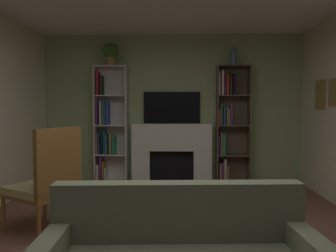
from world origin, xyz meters
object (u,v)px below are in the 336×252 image
bookshelf_right (229,124)px  armchair (48,182)px  vase_with_flowers (234,56)px  tv (172,108)px  coffee_table (181,223)px  fireplace (172,152)px  potted_plant (111,53)px  bookshelf_left (108,129)px

bookshelf_right → armchair: bookshelf_right is taller
armchair → vase_with_flowers: bearing=44.5°
tv → vase_with_flowers: 1.42m
tv → coffee_table: size_ratio=1.30×
fireplace → potted_plant: bearing=-177.9°
potted_plant → armchair: size_ratio=0.35×
potted_plant → vase_with_flowers: (2.18, 0.00, -0.07)m
fireplace → vase_with_flowers: bearing=-2.1°
tv → bookshelf_left: bookshelf_left is taller
tv → vase_with_flowers: vase_with_flowers is taller
tv → armchair: (-1.31, -2.48, -0.82)m
bookshelf_left → armchair: 2.44m
armchair → fireplace: bearing=61.4°
tv → potted_plant: bearing=-173.7°
fireplace → potted_plant: size_ratio=3.79×
armchair → coffee_table: (1.47, -0.76, -0.17)m
bookshelf_right → potted_plant: size_ratio=5.22×
vase_with_flowers → armchair: 3.78m
bookshelf_right → vase_with_flowers: 1.20m
fireplace → bookshelf_right: bookshelf_right is taller
fireplace → coffee_table: bearing=-87.0°
fireplace → tv: bearing=90.0°
armchair → tv: bearing=62.2°
fireplace → vase_with_flowers: vase_with_flowers is taller
armchair → coffee_table: armchair is taller
fireplace → bookshelf_right: bearing=0.1°
bookshelf_left → fireplace: bearing=0.1°
fireplace → coffee_table: fireplace is taller
bookshelf_left → potted_plant: potted_plant is taller
fireplace → bookshelf_left: size_ratio=0.73×
vase_with_flowers → armchair: bearing=-135.5°
bookshelf_left → vase_with_flowers: size_ratio=4.99×
bookshelf_left → potted_plant: bearing=-28.9°
coffee_table → tv: bearing=92.9°
bookshelf_left → tv: bearing=4.0°
vase_with_flowers → armchair: size_ratio=0.37×
bookshelf_left → bookshelf_right: bearing=0.1°
tv → armchair: bearing=-117.8°
bookshelf_left → vase_with_flowers: 2.60m
vase_with_flowers → coffee_table: 3.77m
tv → bookshelf_left: size_ratio=0.48×
bookshelf_left → vase_with_flowers: bearing=-1.0°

